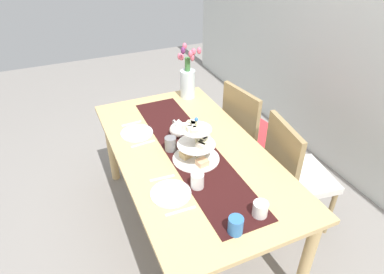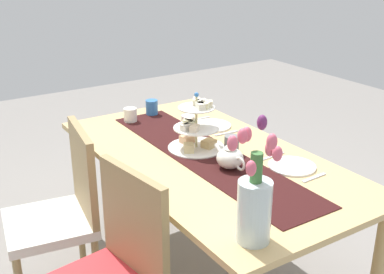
# 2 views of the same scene
# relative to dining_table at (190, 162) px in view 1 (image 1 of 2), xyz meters

# --- Properties ---
(ground_plane) EXTENTS (8.00, 8.00, 0.00)m
(ground_plane) POSITION_rel_dining_table_xyz_m (0.00, 0.00, -0.63)
(ground_plane) COLOR gray
(dining_table) EXTENTS (1.74, 0.93, 0.72)m
(dining_table) POSITION_rel_dining_table_xyz_m (0.00, 0.00, 0.00)
(dining_table) COLOR tan
(dining_table) RESTS_ON ground_plane
(chair_left) EXTENTS (0.48, 0.48, 0.91)m
(chair_left) POSITION_rel_dining_table_xyz_m (-0.33, 0.69, -0.13)
(chair_left) COLOR #9C8254
(chair_left) RESTS_ON ground_plane
(chair_right) EXTENTS (0.48, 0.48, 0.91)m
(chair_right) POSITION_rel_dining_table_xyz_m (0.26, 0.69, -0.13)
(chair_right) COLOR #9C8254
(chair_right) RESTS_ON ground_plane
(table_runner) EXTENTS (1.50, 0.33, 0.00)m
(table_runner) POSITION_rel_dining_table_xyz_m (0.00, 0.01, 0.10)
(table_runner) COLOR black
(table_runner) RESTS_ON dining_table
(tiered_cake_stand) EXTENTS (0.30, 0.30, 0.30)m
(tiered_cake_stand) POSITION_rel_dining_table_xyz_m (0.10, 0.00, 0.20)
(tiered_cake_stand) COLOR beige
(tiered_cake_stand) RESTS_ON table_runner
(teapot) EXTENTS (0.24, 0.13, 0.14)m
(teapot) POSITION_rel_dining_table_xyz_m (-0.19, 0.00, 0.15)
(teapot) COLOR white
(teapot) RESTS_ON table_runner
(tulip_vase) EXTENTS (0.17, 0.19, 0.46)m
(tulip_vase) POSITION_rel_dining_table_xyz_m (-0.73, 0.30, 0.26)
(tulip_vase) COLOR silver
(tulip_vase) RESTS_ON dining_table
(cream_jug) EXTENTS (0.08, 0.08, 0.08)m
(cream_jug) POSITION_rel_dining_table_xyz_m (0.67, 0.10, 0.14)
(cream_jug) COLOR white
(cream_jug) RESTS_ON dining_table
(dinner_plate_left) EXTENTS (0.23, 0.23, 0.01)m
(dinner_plate_left) POSITION_rel_dining_table_xyz_m (-0.34, -0.26, 0.10)
(dinner_plate_left) COLOR white
(dinner_plate_left) RESTS_ON dining_table
(fork_left) EXTENTS (0.02, 0.15, 0.01)m
(fork_left) POSITION_rel_dining_table_xyz_m (-0.49, -0.26, 0.10)
(fork_left) COLOR silver
(fork_left) RESTS_ON dining_table
(knife_left) EXTENTS (0.03, 0.17, 0.01)m
(knife_left) POSITION_rel_dining_table_xyz_m (-0.20, -0.26, 0.10)
(knife_left) COLOR silver
(knife_left) RESTS_ON dining_table
(dinner_plate_right) EXTENTS (0.23, 0.23, 0.01)m
(dinner_plate_right) POSITION_rel_dining_table_xyz_m (0.34, -0.26, 0.10)
(dinner_plate_right) COLOR white
(dinner_plate_right) RESTS_ON dining_table
(fork_right) EXTENTS (0.03, 0.15, 0.01)m
(fork_right) POSITION_rel_dining_table_xyz_m (0.19, -0.26, 0.10)
(fork_right) COLOR silver
(fork_right) RESTS_ON dining_table
(knife_right) EXTENTS (0.02, 0.17, 0.01)m
(knife_right) POSITION_rel_dining_table_xyz_m (0.48, -0.26, 0.10)
(knife_right) COLOR silver
(knife_right) RESTS_ON dining_table
(mug_grey) EXTENTS (0.08, 0.08, 0.09)m
(mug_grey) POSITION_rel_dining_table_xyz_m (-0.05, -0.11, 0.15)
(mug_grey) COLOR slate
(mug_grey) RESTS_ON table_runner
(mug_white_text) EXTENTS (0.08, 0.08, 0.09)m
(mug_white_text) POSITION_rel_dining_table_xyz_m (0.35, -0.10, 0.14)
(mug_white_text) COLOR white
(mug_white_text) RESTS_ON dining_table
(mug_orange) EXTENTS (0.08, 0.08, 0.09)m
(mug_orange) POSITION_rel_dining_table_xyz_m (0.72, -0.07, 0.14)
(mug_orange) COLOR #3370B7
(mug_orange) RESTS_ON dining_table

